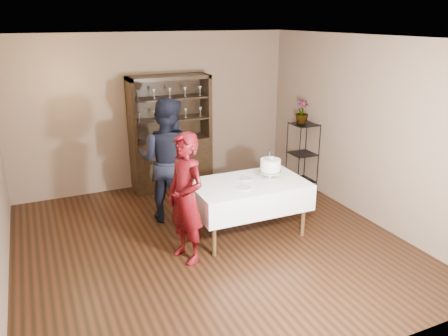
{
  "coord_description": "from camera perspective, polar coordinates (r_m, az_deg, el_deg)",
  "views": [
    {
      "loc": [
        -2.0,
        -4.92,
        2.93
      ],
      "look_at": [
        0.27,
        0.1,
        1.02
      ],
      "focal_mm": 35.0,
      "sensor_mm": 36.0,
      "label": 1
    }
  ],
  "objects": [
    {
      "name": "floor",
      "position": [
        6.07,
        -1.92,
        -9.75
      ],
      "size": [
        5.0,
        5.0,
        0.0
      ],
      "primitive_type": "plane",
      "color": "black",
      "rests_on": "ground"
    },
    {
      "name": "ceiling",
      "position": [
        5.32,
        -2.26,
        16.63
      ],
      "size": [
        5.0,
        5.0,
        0.0
      ],
      "primitive_type": "plane",
      "rotation": [
        3.14,
        0.0,
        0.0
      ],
      "color": "white",
      "rests_on": "back_wall"
    },
    {
      "name": "back_wall",
      "position": [
        7.85,
        -9.08,
        7.28
      ],
      "size": [
        5.0,
        0.02,
        2.7
      ],
      "primitive_type": "cube",
      "color": "#77614D",
      "rests_on": "floor"
    },
    {
      "name": "wall_right",
      "position": [
        6.86,
        17.71,
        4.89
      ],
      "size": [
        0.02,
        5.0,
        2.7
      ],
      "primitive_type": "cube",
      "color": "#77614D",
      "rests_on": "floor"
    },
    {
      "name": "china_hutch",
      "position": [
        7.84,
        -6.92,
        2.2
      ],
      "size": [
        1.4,
        0.48,
        2.0
      ],
      "color": "black",
      "rests_on": "floor"
    },
    {
      "name": "plant_etagere",
      "position": [
        7.81,
        10.21,
        1.86
      ],
      "size": [
        0.42,
        0.42,
        1.2
      ],
      "color": "black",
      "rests_on": "floor"
    },
    {
      "name": "cake_table",
      "position": [
        6.07,
        3.22,
        -3.49
      ],
      "size": [
        1.58,
        0.98,
        0.78
      ],
      "rotation": [
        0.0,
        0.0,
        -0.01
      ],
      "color": "white",
      "rests_on": "floor"
    },
    {
      "name": "woman",
      "position": [
        5.37,
        -5.01,
        -3.99
      ],
      "size": [
        0.57,
        0.7,
        1.66
      ],
      "primitive_type": "imported",
      "rotation": [
        0.0,
        0.0,
        -1.26
      ],
      "color": "#36040B",
      "rests_on": "floor"
    },
    {
      "name": "man",
      "position": [
        6.48,
        -7.4,
        1.0
      ],
      "size": [
        1.15,
        1.12,
        1.87
      ],
      "primitive_type": "imported",
      "rotation": [
        0.0,
        0.0,
        2.45
      ],
      "color": "black",
      "rests_on": "floor"
    },
    {
      "name": "cake",
      "position": [
        6.12,
        6.07,
        0.21
      ],
      "size": [
        0.32,
        0.32,
        0.44
      ],
      "rotation": [
        0.0,
        0.0,
        -0.02
      ],
      "color": "beige",
      "rests_on": "cake_table"
    },
    {
      "name": "plate_near",
      "position": [
        5.79,
        2.62,
        -2.6
      ],
      "size": [
        0.26,
        0.26,
        0.01
      ],
      "primitive_type": "cylinder",
      "rotation": [
        0.0,
        0.0,
        -0.34
      ],
      "color": "beige",
      "rests_on": "cake_table"
    },
    {
      "name": "plate_far",
      "position": [
        6.11,
        2.91,
        -1.42
      ],
      "size": [
        0.21,
        0.21,
        0.01
      ],
      "primitive_type": "cylinder",
      "rotation": [
        0.0,
        0.0,
        0.2
      ],
      "color": "beige",
      "rests_on": "cake_table"
    },
    {
      "name": "potted_plant",
      "position": [
        7.65,
        10.14,
        7.21
      ],
      "size": [
        0.24,
        0.24,
        0.41
      ],
      "primitive_type": "imported",
      "rotation": [
        0.0,
        0.0,
        -0.06
      ],
      "color": "#416831",
      "rests_on": "plant_etagere"
    }
  ]
}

